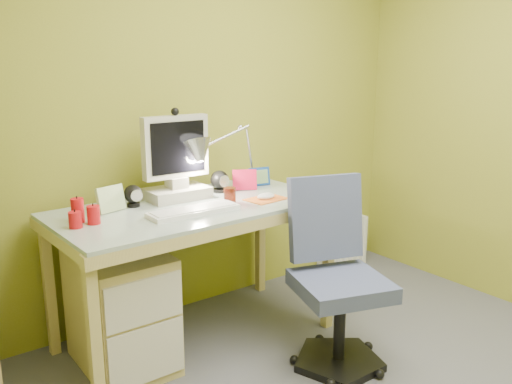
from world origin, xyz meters
TOP-DOWN VIEW (x-y plane):
  - wall_back at (0.00, 1.60)m, footprint 3.20×0.01m
  - desk at (-0.28, 1.18)m, footprint 1.49×0.78m
  - monitor at (-0.28, 1.36)m, footprint 0.41×0.24m
  - speaker_left at (-0.55, 1.34)m, footprint 0.12×0.12m
  - speaker_right at (-0.01, 1.34)m, footprint 0.12×0.12m
  - keyboard at (-0.36, 1.04)m, footprint 0.47×0.16m
  - mousepad at (0.10, 1.04)m, footprint 0.23×0.17m
  - mouse at (0.10, 1.04)m, footprint 0.11×0.08m
  - amber_tumbler at (-0.10, 1.10)m, footprint 0.07×0.07m
  - candle_cluster at (-0.88, 1.19)m, footprint 0.18×0.16m
  - photo_frame_red at (0.14, 1.30)m, footprint 0.13×0.09m
  - photo_frame_blue at (0.28, 1.34)m, footprint 0.13×0.05m
  - photo_frame_green at (-0.68, 1.32)m, footprint 0.15×0.06m
  - desk_lamp at (0.17, 1.36)m, footprint 0.56×0.35m
  - task_chair at (0.17, 0.51)m, footprint 0.62×0.62m
  - radiator at (1.19, 1.50)m, footprint 0.38×0.16m

SIDE VIEW (x-z plane):
  - radiator at x=1.19m, z-range 0.00..0.38m
  - desk at x=-0.28m, z-range 0.00..0.79m
  - task_chair at x=0.17m, z-range 0.00..0.89m
  - mousepad at x=0.10m, z-range 0.79..0.79m
  - keyboard at x=-0.36m, z-range 0.79..0.81m
  - mouse at x=0.10m, z-range 0.79..0.82m
  - amber_tumbler at x=-0.10m, z-range 0.79..0.87m
  - photo_frame_blue at x=0.28m, z-range 0.79..0.90m
  - speaker_left at x=-0.55m, z-range 0.79..0.90m
  - candle_cluster at x=-0.88m, z-range 0.79..0.90m
  - photo_frame_red at x=0.14m, z-range 0.79..0.91m
  - speaker_right at x=-0.01m, z-range 0.79..0.91m
  - photo_frame_green at x=-0.68m, z-range 0.79..0.92m
  - desk_lamp at x=0.17m, z-range 0.79..1.34m
  - monitor at x=-0.28m, z-range 0.79..1.35m
  - wall_back at x=0.00m, z-range 0.00..2.40m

